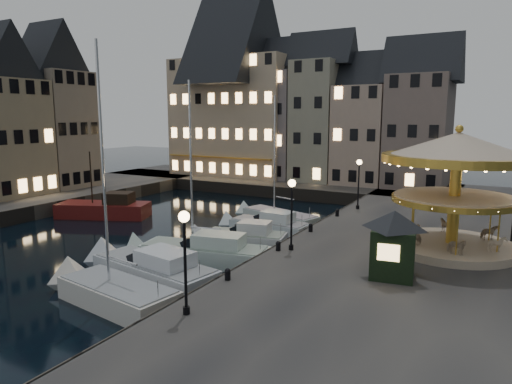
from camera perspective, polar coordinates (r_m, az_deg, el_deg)
The scene contains 31 objects.
ground at distance 30.17m, azimuth -9.11°, elevation -8.08°, with size 160.00×160.00×0.00m, color black.
quay_east at distance 30.05m, azimuth 20.48°, elevation -7.35°, with size 16.00×56.00×1.30m, color #474442.
quay_north at distance 57.42m, azimuth 1.75°, elevation 1.11°, with size 44.00×12.00×1.30m, color #474442.
quaywall_e at distance 32.06m, azimuth 6.15°, elevation -5.74°, with size 0.15×44.00×1.30m, color #47423A.
quaywall_n at distance 51.25m, azimuth 0.68°, elevation 0.09°, with size 48.00×0.15×1.30m, color #47423A.
quaywall_w at distance 44.26m, azimuth -26.23°, elevation -2.42°, with size 0.15×44.00×1.30m, color #47423A.
streetlamp_a at distance 17.97m, azimuth -8.90°, elevation -6.90°, with size 0.44×0.44×4.17m.
streetlamp_b at distance 26.36m, azimuth 4.48°, elevation -1.54°, with size 0.44×0.44×4.17m.
streetlamp_c at distance 38.91m, azimuth 12.72°, elevation 1.85°, with size 0.44×0.44×4.17m.
bollard_a at distance 22.16m, azimuth -3.57°, elevation -10.17°, with size 0.30×0.30×0.57m.
bollard_b at distance 26.74m, azimuth 2.79°, elevation -6.69°, with size 0.30×0.30×0.57m.
bollard_c at distance 31.16m, azimuth 6.85°, elevation -4.39°, with size 0.30×0.30×0.57m.
bollard_d at distance 36.19m, azimuth 10.12°, elevation -2.51°, with size 0.30×0.30×0.57m.
townhouse_na at distance 64.50m, azimuth -6.62°, elevation 8.33°, with size 5.50×8.00×12.80m.
townhouse_nb at distance 61.50m, azimuth -2.44°, elevation 8.80°, with size 6.16×8.00×13.80m.
townhouse_nc at distance 58.59m, azimuth 2.69°, elevation 9.25°, with size 6.82×8.00×14.80m.
townhouse_nd at distance 56.29m, azimuth 8.03°, elevation 9.67°, with size 5.50×8.00×15.80m.
townhouse_ne at distance 54.60m, azimuth 13.40°, elevation 7.93°, with size 6.16×8.00×12.80m.
townhouse_nf at distance 53.29m, azimuth 19.75°, elevation 8.14°, with size 6.82×8.00×13.80m.
townhouse_wb at distance 51.72m, azimuth -29.37°, elevation 7.01°, with size 8.80×6.40×13.00m.
townhouse_wc at distance 55.19m, azimuth -24.02°, elevation 8.12°, with size 8.80×5.50×14.20m.
hotel_corner at distance 61.47m, azimuth -2.41°, elevation 10.20°, with size 17.60×9.00×16.80m.
motorboat_a at distance 23.85m, azimuth -17.69°, elevation -11.89°, with size 7.64×3.49×12.65m.
motorboat_b at distance 26.34m, azimuth -13.14°, elevation -9.37°, with size 8.94×3.90×2.15m.
motorboat_c at distance 28.82m, azimuth -7.17°, elevation -7.46°, with size 9.09×4.03×12.04m.
motorboat_d at distance 31.65m, azimuth -2.07°, elevation -5.91°, with size 6.64×3.39×2.15m.
motorboat_e at distance 35.14m, azimuth 1.09°, elevation -4.34°, with size 7.23×2.48×2.15m.
motorboat_f at distance 38.64m, azimuth 2.41°, elevation -3.24°, with size 8.03×4.26×10.74m.
red_fishing_boat at distance 43.30m, azimuth -18.30°, elevation -2.08°, with size 8.49×5.68×6.11m.
carousel at distance 28.32m, azimuth 23.80°, elevation 2.68°, with size 8.30×8.30×7.26m.
ticket_kiosk at distance 22.94m, azimuth 16.87°, elevation -4.86°, with size 3.20×3.20×3.75m.
Camera 1 is at (17.82, -22.59, 9.07)m, focal length 32.00 mm.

